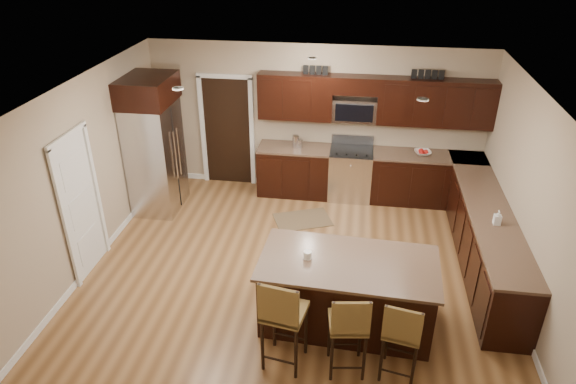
% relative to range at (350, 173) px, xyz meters
% --- Properties ---
extents(floor, '(6.00, 6.00, 0.00)m').
position_rel_range_xyz_m(floor, '(-0.68, -2.45, -0.47)').
color(floor, brown).
rests_on(floor, ground).
extents(ceiling, '(6.00, 6.00, 0.00)m').
position_rel_range_xyz_m(ceiling, '(-0.68, -2.45, 2.23)').
color(ceiling, silver).
rests_on(ceiling, wall_back).
extents(wall_back, '(6.00, 0.00, 6.00)m').
position_rel_range_xyz_m(wall_back, '(-0.68, 0.30, 0.88)').
color(wall_back, tan).
rests_on(wall_back, floor).
extents(wall_left, '(0.00, 5.50, 5.50)m').
position_rel_range_xyz_m(wall_left, '(-3.68, -2.45, 0.88)').
color(wall_left, tan).
rests_on(wall_left, floor).
extents(wall_right, '(0.00, 5.50, 5.50)m').
position_rel_range_xyz_m(wall_right, '(2.32, -2.45, 0.88)').
color(wall_right, tan).
rests_on(wall_right, floor).
extents(base_cabinets, '(4.02, 3.96, 0.92)m').
position_rel_range_xyz_m(base_cabinets, '(1.22, -1.01, -0.01)').
color(base_cabinets, black).
rests_on(base_cabinets, floor).
extents(upper_cabinets, '(4.00, 0.33, 0.80)m').
position_rel_range_xyz_m(upper_cabinets, '(0.36, 0.13, 1.37)').
color(upper_cabinets, black).
rests_on(upper_cabinets, wall_back).
extents(range, '(0.76, 0.64, 1.11)m').
position_rel_range_xyz_m(range, '(0.00, 0.00, 0.00)').
color(range, silver).
rests_on(range, floor).
extents(microwave, '(0.76, 0.31, 0.40)m').
position_rel_range_xyz_m(microwave, '(0.00, 0.15, 1.15)').
color(microwave, silver).
rests_on(microwave, upper_cabinets).
extents(doorway, '(0.85, 0.03, 2.06)m').
position_rel_range_xyz_m(doorway, '(-2.33, 0.28, 0.56)').
color(doorway, black).
rests_on(doorway, floor).
extents(pantry_door, '(0.03, 0.80, 2.04)m').
position_rel_range_xyz_m(pantry_door, '(-3.66, -2.75, 0.55)').
color(pantry_door, white).
rests_on(pantry_door, floor).
extents(letter_decor, '(2.20, 0.03, 0.15)m').
position_rel_range_xyz_m(letter_decor, '(0.22, 0.13, 1.82)').
color(letter_decor, black).
rests_on(letter_decor, upper_cabinets).
extents(island, '(2.20, 1.23, 0.92)m').
position_rel_range_xyz_m(island, '(0.09, -3.37, -0.04)').
color(island, black).
rests_on(island, floor).
extents(stool_left, '(0.53, 0.53, 1.22)m').
position_rel_range_xyz_m(stool_left, '(-0.59, -4.22, 0.29)').
color(stool_left, brown).
rests_on(stool_left, floor).
extents(stool_mid, '(0.47, 0.47, 1.11)m').
position_rel_range_xyz_m(stool_mid, '(0.13, -4.21, 0.22)').
color(stool_mid, brown).
rests_on(stool_mid, floor).
extents(stool_right, '(0.47, 0.47, 1.07)m').
position_rel_range_xyz_m(stool_right, '(0.70, -4.21, 0.20)').
color(stool_right, brown).
rests_on(stool_right, floor).
extents(refrigerator, '(0.79, 1.02, 2.35)m').
position_rel_range_xyz_m(refrigerator, '(-3.30, -0.86, 0.73)').
color(refrigerator, silver).
rests_on(refrigerator, floor).
extents(floor_mat, '(1.09, 0.92, 0.01)m').
position_rel_range_xyz_m(floor_mat, '(-0.75, -0.98, -0.47)').
color(floor_mat, brown).
rests_on(floor_mat, floor).
extents(fruit_bowl, '(0.32, 0.32, 0.07)m').
position_rel_range_xyz_m(fruit_bowl, '(1.23, -0.00, 0.48)').
color(fruit_bowl, silver).
rests_on(fruit_bowl, base_cabinets).
extents(soap_bottle, '(0.09, 0.10, 0.21)m').
position_rel_range_xyz_m(soap_bottle, '(2.02, -2.21, 0.55)').
color(soap_bottle, '#B2B2B2').
rests_on(soap_bottle, base_cabinets).
extents(canister_tall, '(0.12, 0.12, 0.22)m').
position_rel_range_xyz_m(canister_tall, '(-1.01, -0.00, 0.56)').
color(canister_tall, silver).
rests_on(canister_tall, base_cabinets).
extents(canister_short, '(0.11, 0.11, 0.15)m').
position_rel_range_xyz_m(canister_short, '(-0.93, -0.00, 0.53)').
color(canister_short, silver).
rests_on(canister_short, base_cabinets).
extents(island_jar, '(0.10, 0.10, 0.10)m').
position_rel_range_xyz_m(island_jar, '(-0.41, -3.37, 0.50)').
color(island_jar, white).
rests_on(island_jar, island).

